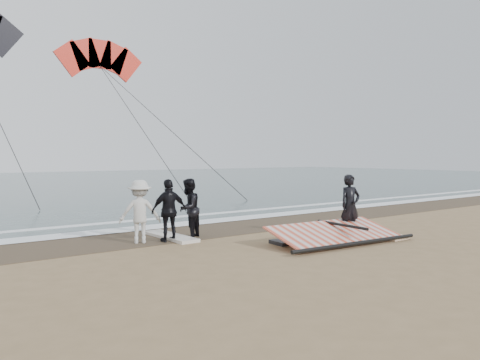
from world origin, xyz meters
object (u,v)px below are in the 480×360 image
(man_main, at_px, (350,206))
(board_cream, at_px, (170,236))
(board_white, at_px, (368,233))
(sail_rig, at_px, (328,235))

(man_main, xyz_separation_m, board_cream, (-4.23, 2.80, -0.83))
(board_white, xyz_separation_m, board_cream, (-4.89, 2.91, -0.00))
(board_cream, bearing_deg, sail_rig, -47.88)
(board_white, relative_size, sail_rig, 0.56)
(board_white, bearing_deg, sail_rig, -174.72)
(board_cream, xyz_separation_m, sail_rig, (3.04, -3.07, 0.15))
(man_main, distance_m, board_cream, 5.14)
(sail_rig, bearing_deg, man_main, 13.13)
(man_main, bearing_deg, sail_rig, -155.60)
(man_main, relative_size, sail_rig, 0.42)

